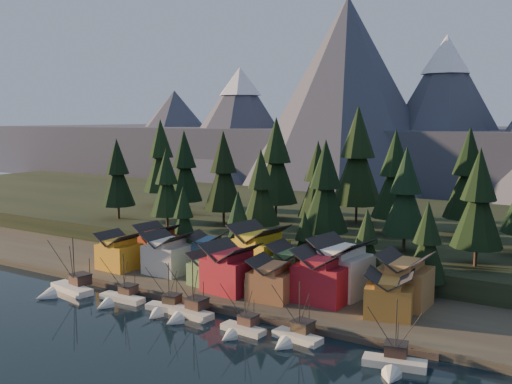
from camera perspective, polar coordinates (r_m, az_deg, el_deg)
The scene contains 44 objects.
ground at distance 96.07m, azimuth -9.23°, elevation -14.28°, with size 500.00×500.00×0.00m, color black.
shore_strip at distance 127.05m, azimuth 2.78°, elevation -8.39°, with size 400.00×50.00×1.50m, color #393229.
hillside at distance 170.87m, azimuth 10.95°, elevation -3.62°, with size 420.00×100.00×6.00m, color black.
dock at distance 108.07m, azimuth -3.38°, elevation -11.41°, with size 80.00×4.00×1.00m, color #4F4239.
mountain_ridge at distance 287.82m, azimuth 19.10°, elevation 5.18°, with size 560.00×190.00×90.00m.
boat_0 at distance 123.02m, azimuth -18.48°, elevation -8.52°, with size 11.58×12.26×12.65m.
boat_1 at distance 114.69m, azimuth -13.62°, elevation -9.77°, with size 9.84×10.67×10.31m.
boat_2 at distance 107.59m, azimuth -9.12°, elevation -10.81°, with size 8.78×9.37×9.88m.
boat_3 at distance 103.77m, azimuth -6.89°, elevation -11.18°, with size 8.94×9.59×11.57m.
boat_4 at distance 96.25m, azimuth -1.63°, elevation -12.92°, with size 8.16×8.79×9.81m.
boat_5 at distance 93.07m, azimuth 3.83°, elevation -13.53°, with size 8.80×9.37×10.68m.
boat_6 at distance 85.86m, azimuth 13.64°, elevation -15.60°, with size 9.59×10.10×10.92m.
house_front_0 at distance 132.66m, azimuth -13.55°, elevation -5.65°, with size 8.52×8.09×8.23m.
house_front_1 at distance 126.95m, azimuth -8.88°, elevation -5.94°, with size 8.67×8.32×8.96m.
house_front_2 at distance 117.45m, azimuth -4.70°, elevation -7.56°, with size 7.70×7.74×6.72m.
house_front_3 at distance 112.72m, azimuth -2.54°, elevation -7.42°, with size 10.25×9.86×9.52m.
house_front_4 at distance 108.23m, azimuth 1.66°, elevation -8.54°, with size 8.37×8.92×7.82m.
house_front_5 at distance 107.08m, azimuth 6.68°, elevation -8.13°, with size 9.78×8.95×9.97m.
house_front_6 at distance 101.70m, azimuth 13.20°, elevation -9.79°, with size 9.22×8.89×7.81m.
house_back_0 at distance 136.33m, azimuth -9.88°, elevation -5.01°, with size 9.08×8.79×9.05m.
house_back_1 at distance 128.64m, azimuth -4.88°, elevation -5.85°, with size 8.84×8.92×8.33m.
house_back_2 at distance 122.81m, azimuth 0.26°, elevation -5.74°, with size 11.99×11.28×11.21m.
house_back_3 at distance 115.67m, azimuth 3.70°, elevation -7.23°, with size 8.73×7.78×8.81m.
house_back_4 at distance 111.68m, azimuth 8.51°, elevation -7.24°, with size 11.54×11.21×10.95m.
house_back_5 at distance 107.51m, azimuth 14.63°, elevation -8.33°, with size 8.86×8.97×9.75m.
tree_hill_0 at distance 170.54m, azimuth -13.69°, elevation 1.66°, with size 10.09×10.09×23.50m.
tree_hill_1 at distance 174.22m, azimuth -7.17°, elevation 2.33°, with size 11.04×11.04×25.71m.
tree_hill_2 at distance 152.80m, azimuth -8.93°, elevation 0.71°, with size 9.21×9.21×21.46m.
tree_hill_3 at distance 155.86m, azimuth -3.28°, elevation 1.84°, with size 11.16×11.16×26.01m.
tree_hill_4 at distance 164.05m, azimuth 2.02°, elevation 2.84°, with size 12.74×12.74×29.68m.
tree_hill_5 at distance 137.99m, azimuth 0.48°, elevation 0.23°, with size 9.47×9.47×22.06m.
tree_hill_6 at distance 147.23m, azimuth 6.18°, elevation 0.98°, with size 10.15×10.15×23.65m.
tree_hill_7 at distance 127.66m, azimuth 6.93°, elevation 0.25°, with size 10.62×10.62×24.75m.
tree_hill_8 at distance 146.90m, azimuth 13.72°, elevation 1.44°, with size 11.44×11.44×26.65m.
tree_hill_9 at distance 128.62m, azimuth 14.73°, elevation -0.25°, with size 9.99×9.99×23.28m.
tree_hill_10 at distance 150.58m, azimuth 20.47°, elevation 1.48°, with size 11.75×11.75×27.38m.
tree_hill_11 at distance 120.05m, azimuth 21.34°, elevation -0.92°, with size 10.21×10.21×23.79m.
tree_hill_15 at distance 160.71m, azimuth 10.11°, elevation 3.25°, with size 14.11×14.11×32.86m.
tree_hill_16 at distance 193.26m, azimuth -9.48°, elevation 3.32°, with size 12.44×12.44×28.99m.
tree_shore_0 at distance 140.07m, azimuth -7.28°, elevation -2.63°, with size 7.50×7.50×17.47m.
tree_shore_1 at distance 130.74m, azimuth -1.80°, elevation -3.30°, with size 7.49×7.49×17.44m.
tree_shore_2 at distance 122.71m, azimuth 4.86°, elevation -4.87°, with size 6.12×6.12×14.25m.
tree_shore_3 at distance 117.02m, azimuth 11.01°, elevation -5.11°, with size 6.87×6.87×16.00m.
tree_shore_4 at distance 113.20m, azimuth 16.74°, elevation -5.04°, with size 7.89×7.89×18.38m.
Camera 1 is at (58.98, -67.06, 35.40)m, focal length 40.00 mm.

